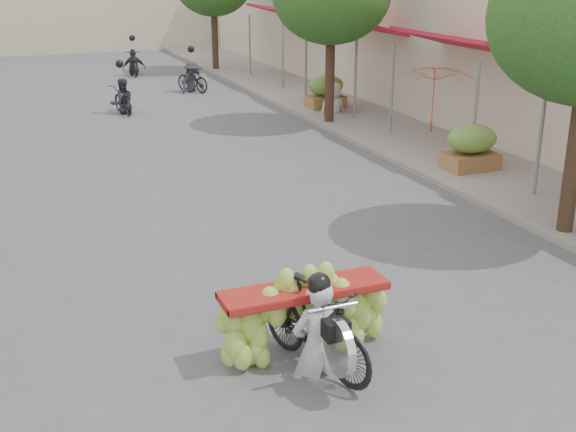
{
  "coord_description": "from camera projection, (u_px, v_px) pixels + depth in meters",
  "views": [
    {
      "loc": [
        -3.65,
        -5.37,
        4.66
      ],
      "look_at": [
        0.07,
        3.96,
        1.1
      ],
      "focal_mm": 45.0,
      "sensor_mm": 36.0,
      "label": 1
    }
  ],
  "objects": [
    {
      "name": "sidewalk_right",
      "position": [
        361.0,
        113.0,
        23.09
      ],
      "size": [
        4.0,
        60.0,
        0.12
      ],
      "primitive_type": "cube",
      "color": "gray",
      "rests_on": "ground"
    },
    {
      "name": "shophouse_row_right",
      "position": [
        518.0,
        16.0,
        22.97
      ],
      "size": [
        9.77,
        40.0,
        6.0
      ],
      "color": "beige",
      "rests_on": "ground"
    },
    {
      "name": "produce_crate_mid",
      "position": [
        472.0,
        144.0,
        16.46
      ],
      "size": [
        1.2,
        0.88,
        1.16
      ],
      "color": "olive",
      "rests_on": "ground"
    },
    {
      "name": "produce_crate_far",
      "position": [
        326.0,
        89.0,
        23.46
      ],
      "size": [
        1.2,
        0.88,
        1.16
      ],
      "color": "olive",
      "rests_on": "ground"
    },
    {
      "name": "banana_motorbike",
      "position": [
        312.0,
        311.0,
        8.61
      ],
      "size": [
        2.2,
        1.99,
        2.16
      ],
      "color": "black",
      "rests_on": "ground"
    },
    {
      "name": "market_umbrella",
      "position": [
        437.0,
        64.0,
        16.67
      ],
      "size": [
        2.15,
        2.15,
        1.62
      ],
      "rotation": [
        0.0,
        0.0,
        0.24
      ],
      "color": "#AC3116",
      "rests_on": "ground"
    },
    {
      "name": "pedestrian",
      "position": [
        333.0,
        81.0,
        22.58
      ],
      "size": [
        1.01,
        0.67,
        1.93
      ],
      "rotation": [
        0.0,
        0.0,
        3.25
      ],
      "color": "silver",
      "rests_on": "ground"
    },
    {
      "name": "bg_motorbike_a",
      "position": [
        122.0,
        90.0,
        23.07
      ],
      "size": [
        0.85,
        1.59,
        1.95
      ],
      "color": "black",
      "rests_on": "ground"
    },
    {
      "name": "bg_motorbike_b",
      "position": [
        192.0,
        69.0,
        26.82
      ],
      "size": [
        1.19,
        1.63,
        1.95
      ],
      "color": "black",
      "rests_on": "ground"
    },
    {
      "name": "bg_motorbike_c",
      "position": [
        133.0,
        57.0,
        30.69
      ],
      "size": [
        1.02,
        1.78,
        1.95
      ],
      "color": "black",
      "rests_on": "ground"
    }
  ]
}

